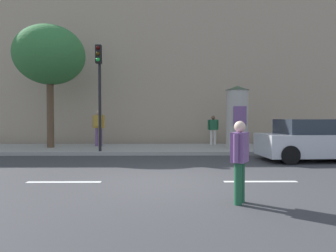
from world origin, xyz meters
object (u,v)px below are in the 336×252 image
(street_tree, at_px, (50,56))
(parked_car_silver, at_px, (318,141))
(traffic_light, at_px, (99,81))
(pedestrian_in_red_top, at_px, (240,156))
(pedestrian_with_backpack, at_px, (213,128))
(pedestrian_in_light_jacket, at_px, (99,125))
(poster_column, at_px, (237,117))

(street_tree, relative_size, parked_car_silver, 1.34)
(traffic_light, xyz_separation_m, pedestrian_in_red_top, (4.10, -7.07, -2.25))
(pedestrian_with_backpack, distance_m, parked_car_silver, 5.78)
(street_tree, xyz_separation_m, pedestrian_in_red_top, (6.80, -8.78, -3.64))
(pedestrian_in_red_top, relative_size, pedestrian_in_light_jacket, 0.84)
(pedestrian_in_light_jacket, bearing_deg, street_tree, -163.40)
(parked_car_silver, bearing_deg, street_tree, 162.73)
(poster_column, relative_size, pedestrian_with_backpack, 1.90)
(parked_car_silver, bearing_deg, pedestrian_with_backpack, 121.41)
(pedestrian_in_red_top, distance_m, parked_car_silver, 6.82)
(pedestrian_with_backpack, relative_size, pedestrian_in_light_jacket, 0.86)
(poster_column, bearing_deg, pedestrian_in_red_top, -103.51)
(traffic_light, xyz_separation_m, pedestrian_with_backpack, (5.31, 3.21, -2.09))
(pedestrian_in_red_top, bearing_deg, parked_car_silver, 51.77)
(pedestrian_with_backpack, relative_size, parked_car_silver, 0.36)
(poster_column, distance_m, pedestrian_with_backpack, 2.04)
(street_tree, height_order, pedestrian_in_red_top, street_tree)
(poster_column, relative_size, street_tree, 0.50)
(traffic_light, relative_size, parked_car_silver, 1.03)
(street_tree, xyz_separation_m, parked_car_silver, (11.02, -3.42, -3.78))
(poster_column, distance_m, pedestrian_in_light_jacket, 6.78)
(street_tree, distance_m, parked_car_silver, 12.14)
(traffic_light, distance_m, poster_column, 6.49)
(traffic_light, distance_m, pedestrian_with_backpack, 6.54)
(pedestrian_in_red_top, bearing_deg, pedestrian_with_backpack, 83.30)
(traffic_light, xyz_separation_m, pedestrian_in_light_jacket, (-0.56, 2.34, -1.89))
(pedestrian_with_backpack, height_order, parked_car_silver, pedestrian_with_backpack)
(poster_column, relative_size, parked_car_silver, 0.68)
(street_tree, bearing_deg, pedestrian_in_red_top, -52.23)
(pedestrian_in_light_jacket, xyz_separation_m, parked_car_silver, (8.88, -4.06, -0.50))
(poster_column, bearing_deg, parked_car_silver, -55.49)
(street_tree, bearing_deg, traffic_light, -32.30)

